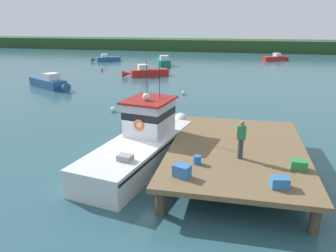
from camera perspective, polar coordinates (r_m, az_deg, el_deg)
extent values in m
plane|color=#2D5660|center=(16.32, -5.51, -6.34)|extent=(200.00, 200.00, 0.00)
cylinder|color=#4C3D2D|center=(12.05, -1.36, -13.04)|extent=(0.36, 0.36, 1.00)
cylinder|color=#4C3D2D|center=(12.11, 24.19, -14.64)|extent=(0.36, 0.36, 1.00)
cylinder|color=#4C3D2D|center=(19.41, 4.32, -0.67)|extent=(0.36, 0.36, 1.00)
cylinder|color=#4C3D2D|center=(19.45, 19.67, -1.68)|extent=(0.36, 0.36, 1.00)
cube|color=brown|center=(15.20, 11.92, -4.05)|extent=(6.00, 9.00, 0.20)
cube|color=silver|center=(15.88, -5.08, -4.88)|extent=(3.95, 8.33, 1.10)
cone|color=silver|center=(20.05, 1.47, 0.15)|extent=(1.42, 1.97, 1.10)
cube|color=black|center=(15.71, -5.13, -3.36)|extent=(3.94, 8.17, 0.12)
cube|color=silver|center=(15.65, -5.14, -2.82)|extent=(3.99, 8.33, 0.12)
cube|color=silver|center=(16.39, -3.26, 1.30)|extent=(2.28, 2.52, 1.80)
cube|color=black|center=(16.30, -3.28, 2.36)|extent=(2.30, 2.54, 0.36)
cube|color=maroon|center=(16.14, -3.32, 4.53)|extent=(2.57, 2.86, 0.10)
sphere|color=white|center=(15.83, -3.82, 5.10)|extent=(0.36, 0.36, 0.36)
cylinder|color=black|center=(16.54, -3.71, 8.21)|extent=(0.03, 0.03, 1.80)
cylinder|color=black|center=(16.24, -1.48, 8.06)|extent=(0.03, 0.03, 1.80)
cube|color=#939399|center=(13.59, -7.47, -5.71)|extent=(0.67, 0.54, 0.36)
torus|color=orange|center=(13.66, -12.19, -6.40)|extent=(0.65, 0.65, 0.12)
torus|color=#EA5119|center=(15.42, -5.13, 0.17)|extent=(0.55, 0.20, 0.54)
cube|color=#3370B2|center=(12.06, 18.86, -9.25)|extent=(0.66, 0.53, 0.38)
cube|color=#2D8442|center=(13.68, 21.78, -6.29)|extent=(0.61, 0.45, 0.37)
cube|color=#3370B2|center=(12.15, 2.43, -7.81)|extent=(0.72, 0.62, 0.45)
cylinder|color=#2866B2|center=(13.24, 5.10, -5.86)|extent=(0.32, 0.32, 0.34)
cylinder|color=#383842|center=(13.92, 12.49, -3.85)|extent=(0.22, 0.22, 0.86)
cube|color=#287F47|center=(13.67, 12.69, -1.09)|extent=(0.36, 0.22, 0.56)
sphere|color=#9E7051|center=(13.55, 12.80, 0.47)|extent=(0.20, 0.20, 0.20)
cube|color=#285184|center=(36.25, -20.19, 7.02)|extent=(4.99, 3.75, 0.88)
cone|color=#285184|center=(33.64, -17.70, 6.49)|extent=(1.49, 1.37, 0.88)
cube|color=silver|center=(35.39, -19.66, 8.11)|extent=(1.67, 1.68, 0.66)
cube|color=red|center=(41.11, -3.26, 9.25)|extent=(4.69, 3.48, 0.83)
cone|color=red|center=(40.55, -7.23, 9.02)|extent=(1.40, 1.28, 0.83)
cube|color=silver|center=(40.83, -4.39, 10.20)|extent=(1.56, 1.57, 0.62)
cube|color=#196B5B|center=(51.32, -0.79, 11.07)|extent=(3.10, 5.02, 0.87)
cone|color=#196B5B|center=(48.38, -0.32, 10.64)|extent=(1.23, 1.43, 0.87)
cube|color=silver|center=(50.40, -0.66, 11.82)|extent=(1.56, 1.55, 0.65)
cube|color=red|center=(59.37, 17.84, 11.11)|extent=(3.98, 3.21, 0.72)
cone|color=red|center=(60.93, 19.69, 11.09)|extent=(1.22, 1.14, 0.72)
cube|color=silver|center=(59.74, 18.43, 11.70)|extent=(1.37, 1.38, 0.54)
cube|color=#285184|center=(56.76, -10.30, 11.38)|extent=(3.93, 2.99, 0.70)
cone|color=#285184|center=(56.48, -12.75, 11.20)|extent=(1.18, 1.09, 0.70)
cube|color=silver|center=(56.60, -11.02, 11.95)|extent=(1.32, 1.33, 0.52)
sphere|color=silver|center=(30.75, 2.73, 5.80)|extent=(0.36, 0.36, 0.36)
sphere|color=red|center=(46.06, -11.41, 9.58)|extent=(0.34, 0.34, 0.34)
sphere|color=silver|center=(25.28, -9.49, 2.88)|extent=(0.40, 0.40, 0.40)
cube|color=#284723|center=(76.46, 8.99, 13.76)|extent=(120.00, 8.00, 2.40)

